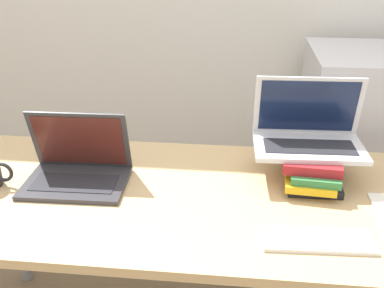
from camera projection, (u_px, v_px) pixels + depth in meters
desk at (189, 211)px, 1.49m from camera, size 1.73×0.74×0.71m
laptop_left at (77, 169)px, 1.51m from camera, size 0.34×0.24×0.24m
book_stack at (311, 166)px, 1.52m from camera, size 0.20×0.29×0.11m
laptop_on_books at (308, 133)px, 1.52m from camera, size 0.37×0.23×0.23m
wireless_keyboard at (318, 240)px, 1.23m from camera, size 0.31×0.12×0.01m
mini_fridge at (361, 158)px, 2.13m from camera, size 0.57×0.54×1.02m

